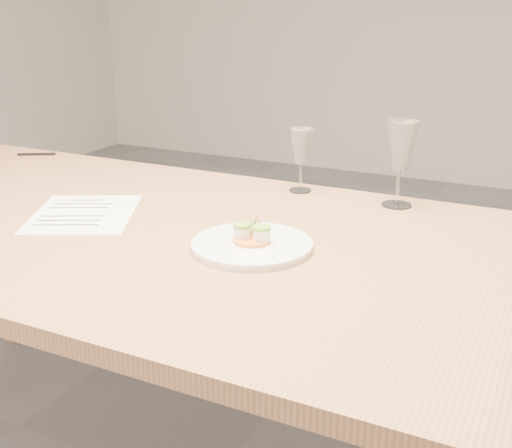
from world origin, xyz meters
The scene contains 6 objects.
dining_table centered at (0.00, 0.00, 0.68)m, with size 2.40×1.00×0.75m.
dinner_plate centered at (0.17, -0.03, 0.76)m, with size 0.26×0.26×0.07m.
recipe_sheet centered at (-0.32, 0.00, 0.75)m, with size 0.36×0.39×0.00m.
ballpoint_pen centered at (-0.90, 0.43, 0.75)m, with size 0.11×0.07×0.01m.
wine_glass_0 centered at (0.09, 0.42, 0.87)m, with size 0.07×0.07×0.18m.
wine_glass_1 centered at (0.36, 0.41, 0.90)m, with size 0.09×0.09×0.22m.
Camera 1 is at (0.74, -1.17, 1.25)m, focal length 45.00 mm.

